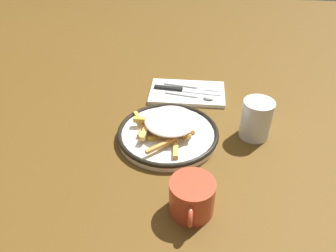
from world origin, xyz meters
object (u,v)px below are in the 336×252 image
(fork, at_px, (192,86))
(spoon, at_px, (198,96))
(knife, at_px, (181,90))
(water_glass, at_px, (256,119))
(fries_heap, at_px, (168,123))
(coffee_mug, at_px, (192,197))
(plate, at_px, (168,134))
(napkin, at_px, (187,93))

(fork, relative_size, spoon, 1.16)
(knife, height_order, water_glass, water_glass)
(fries_heap, distance_m, coffee_mug, 0.25)
(water_glass, bearing_deg, fries_heap, -82.18)
(spoon, bearing_deg, plate, -19.98)
(spoon, bearing_deg, fries_heap, -20.71)
(fries_heap, relative_size, spoon, 1.35)
(knife, distance_m, water_glass, 0.28)
(spoon, relative_size, coffee_mug, 1.31)
(spoon, xyz_separation_m, water_glass, (0.15, 0.15, 0.04))
(fries_heap, distance_m, water_glass, 0.22)
(knife, bearing_deg, fries_heap, -4.02)
(water_glass, bearing_deg, knife, -131.88)
(plate, bearing_deg, napkin, 171.30)
(fork, distance_m, knife, 0.04)
(napkin, height_order, coffee_mug, coffee_mug)
(coffee_mug, bearing_deg, water_glass, 150.94)
(knife, relative_size, water_glass, 2.04)
(fork, distance_m, coffee_mug, 0.48)
(fork, height_order, spoon, spoon)
(plate, height_order, coffee_mug, coffee_mug)
(spoon, bearing_deg, coffee_mug, 0.90)
(napkin, bearing_deg, fork, 155.35)
(fork, xyz_separation_m, spoon, (0.06, 0.02, 0.00))
(spoon, height_order, coffee_mug, coffee_mug)
(plate, height_order, fork, plate)
(fries_heap, bearing_deg, plate, 1.43)
(fork, relative_size, knife, 0.84)
(knife, height_order, spoon, spoon)
(plate, distance_m, fries_heap, 0.03)
(fork, bearing_deg, fries_heap, -10.84)
(knife, distance_m, coffee_mug, 0.46)
(napkin, bearing_deg, plate, -8.70)
(fork, xyz_separation_m, coffee_mug, (0.48, 0.03, 0.02))
(fries_heap, xyz_separation_m, napkin, (-0.21, 0.03, -0.04))
(fries_heap, distance_m, fork, 0.25)
(napkin, bearing_deg, spoon, 45.75)
(knife, xyz_separation_m, water_glass, (0.19, 0.21, 0.04))
(napkin, distance_m, coffee_mug, 0.45)
(knife, bearing_deg, coffee_mug, 7.55)
(spoon, distance_m, coffee_mug, 0.42)
(fries_heap, distance_m, spoon, 0.20)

